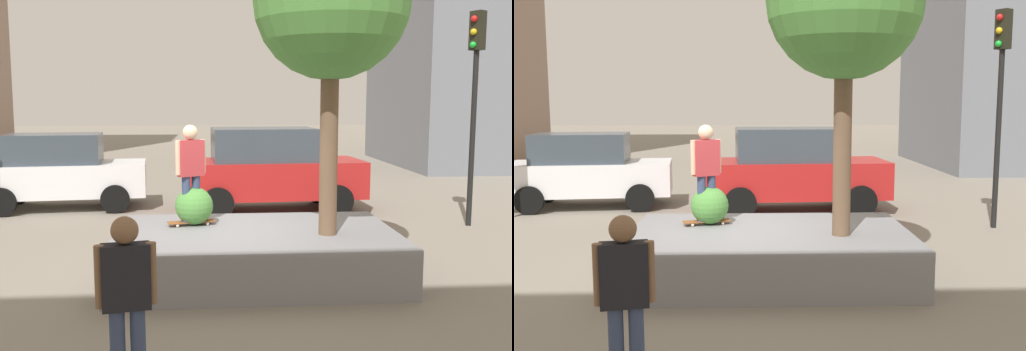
# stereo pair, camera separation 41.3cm
# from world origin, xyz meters

# --- Properties ---
(ground_plane) EXTENTS (120.00, 120.00, 0.00)m
(ground_plane) POSITION_xyz_m (0.00, 0.00, 0.00)
(ground_plane) COLOR gray
(planter_ledge) EXTENTS (4.51, 2.91, 0.76)m
(planter_ledge) POSITION_xyz_m (0.59, -0.25, 0.38)
(planter_ledge) COLOR gray
(planter_ledge) RESTS_ON ground
(plaza_tree) EXTENTS (2.37, 2.37, 4.77)m
(plaza_tree) POSITION_xyz_m (1.70, -0.60, 4.31)
(plaza_tree) COLOR brown
(plaza_tree) RESTS_ON planter_ledge
(boxwood_shrub) EXTENTS (0.64, 0.64, 0.64)m
(boxwood_shrub) POSITION_xyz_m (-0.42, 0.28, 1.08)
(boxwood_shrub) COLOR #4C8C3D
(boxwood_shrub) RESTS_ON planter_ledge
(skateboard) EXTENTS (0.83, 0.40, 0.07)m
(skateboard) POSITION_xyz_m (-0.46, 0.22, 0.82)
(skateboard) COLOR brown
(skateboard) RESTS_ON planter_ledge
(skateboarder) EXTENTS (0.49, 0.37, 1.62)m
(skateboarder) POSITION_xyz_m (-0.46, 0.22, 1.77)
(skateboarder) COLOR navy
(skateboarder) RESTS_ON skateboard
(police_car) EXTENTS (4.44, 2.35, 1.99)m
(police_car) POSITION_xyz_m (-4.10, 6.12, 1.01)
(police_car) COLOR white
(police_car) RESTS_ON ground
(sedan_parked) EXTENTS (4.76, 2.41, 2.16)m
(sedan_parked) POSITION_xyz_m (1.38, 5.38, 1.10)
(sedan_parked) COLOR #B21E1E
(sedan_parked) RESTS_ON ground
(traffic_light_corner) EXTENTS (0.37, 0.36, 4.82)m
(traffic_light_corner) POSITION_xyz_m (5.78, 3.21, 3.27)
(traffic_light_corner) COLOR black
(traffic_light_corner) RESTS_ON ground
(passerby_with_bag) EXTENTS (0.59, 0.28, 1.75)m
(passerby_with_bag) POSITION_xyz_m (-0.96, -3.87, 1.01)
(passerby_with_bag) COLOR navy
(passerby_with_bag) RESTS_ON ground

